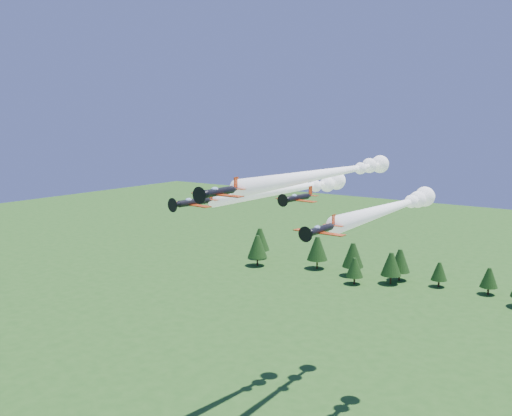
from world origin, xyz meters
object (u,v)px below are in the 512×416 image
Objects in this scene: plane_lead at (334,172)px; plane_right at (396,206)px; plane_slot at (297,198)px; plane_left at (294,188)px.

plane_lead is 1.36× the size of plane_right.
plane_right is 17.91m from plane_slot.
plane_lead is 1.37× the size of plane_left.
plane_lead is 8.45m from plane_left.
plane_slot is (-10.36, -14.44, 2.20)m from plane_right.
plane_lead reaches higher than plane_right.
plane_right is (19.85, -0.00, -1.70)m from plane_left.
plane_slot is at bearing -125.02° from plane_right.
plane_left reaches higher than plane_right.
plane_left is 17.29m from plane_slot.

